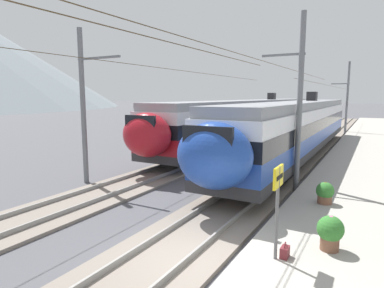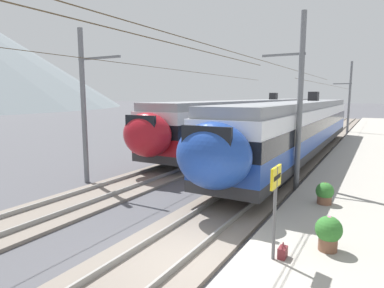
% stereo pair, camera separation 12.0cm
% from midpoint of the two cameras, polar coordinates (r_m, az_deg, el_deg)
% --- Properties ---
extents(ground_plane, '(400.00, 400.00, 0.00)m').
position_cam_midpoint_polar(ground_plane, '(8.89, -0.09, -20.04)').
color(ground_plane, '#4C4C51').
extents(track_near, '(120.00, 3.00, 0.28)m').
position_cam_midpoint_polar(track_near, '(9.21, -4.31, -18.53)').
color(track_near, slate).
rests_on(track_near, ground).
extents(track_far, '(120.00, 3.00, 0.28)m').
position_cam_midpoint_polar(track_far, '(12.86, -25.36, -11.37)').
color(track_far, slate).
rests_on(track_far, ground).
extents(train_near_platform, '(27.97, 2.91, 4.27)m').
position_cam_midpoint_polar(train_near_platform, '(23.40, 18.26, 2.99)').
color(train_near_platform, '#2D2D30').
rests_on(train_near_platform, track_near).
extents(train_far_track, '(34.70, 3.00, 4.27)m').
position_cam_midpoint_polar(train_far_track, '(31.53, 11.06, 4.53)').
color(train_far_track, '#2D2D30').
rests_on(train_far_track, track_far).
extents(catenary_mast_mid, '(38.11, 1.89, 7.77)m').
position_cam_midpoint_polar(catenary_mast_mid, '(15.23, 17.99, 7.26)').
color(catenary_mast_mid, slate).
rests_on(catenary_mast_mid, ground).
extents(catenary_mast_east, '(38.11, 1.89, 7.91)m').
position_cam_midpoint_polar(catenary_mast_east, '(40.02, 25.49, 7.29)').
color(catenary_mast_east, slate).
rests_on(catenary_mast_east, ground).
extents(catenary_mast_far_side, '(38.11, 2.53, 7.35)m').
position_cam_midpoint_polar(catenary_mast_far_side, '(16.56, -17.67, 6.76)').
color(catenary_mast_far_side, slate).
rests_on(catenary_mast_far_side, ground).
extents(platform_sign, '(0.70, 0.08, 2.28)m').
position_cam_midpoint_polar(platform_sign, '(8.05, 14.63, -8.01)').
color(platform_sign, '#59595B').
rests_on(platform_sign, platform_slab).
extents(handbag_near_sign, '(0.32, 0.18, 0.40)m').
position_cam_midpoint_polar(handbag_near_sign, '(8.71, 15.78, -17.55)').
color(handbag_near_sign, maroon).
rests_on(handbag_near_sign, platform_slab).
extents(potted_plant_platform_edge, '(0.67, 0.67, 0.90)m').
position_cam_midpoint_polar(potted_plant_platform_edge, '(9.30, 22.87, -13.71)').
color(potted_plant_platform_edge, brown).
rests_on(potted_plant_platform_edge, platform_slab).
extents(potted_plant_by_shelter, '(0.63, 0.63, 0.79)m').
position_cam_midpoint_polar(potted_plant_by_shelter, '(13.04, 22.19, -7.75)').
color(potted_plant_by_shelter, brown).
rests_on(potted_plant_by_shelter, platform_slab).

